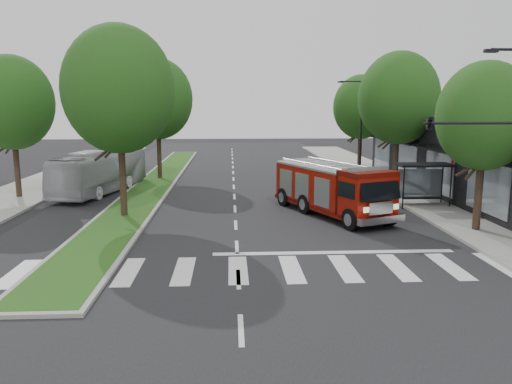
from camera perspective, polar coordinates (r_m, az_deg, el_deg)
ground at (r=21.54m, az=-2.20°, el=-6.33°), size 140.00×140.00×0.00m
sidewalk_right at (r=33.75m, az=19.27°, el=-0.80°), size 5.00×80.00×0.15m
median at (r=39.56m, az=-11.30°, el=1.08°), size 3.00×50.00×0.15m
storefront_row at (r=35.37m, az=26.27°, el=3.18°), size 8.00×30.00×5.00m
bus_shelter at (r=31.27m, az=18.54°, el=2.08°), size 3.20×1.60×2.61m
tree_right_near at (r=25.55m, az=24.65°, el=7.86°), size 4.40×4.40×8.05m
tree_right_mid at (r=36.62m, az=16.00°, el=10.27°), size 5.60×5.60×9.72m
tree_right_far at (r=46.20m, az=11.93°, el=9.48°), size 5.00×5.00×8.73m
tree_median_near at (r=27.31m, az=-15.43°, el=11.22°), size 5.80×5.80×10.16m
tree_median_far at (r=41.09m, az=-11.20°, el=10.38°), size 5.60×5.60×9.72m
tree_left_mid at (r=35.46m, az=-26.15°, el=9.14°), size 5.20×5.20×9.16m
streetlight_right_near at (r=19.86m, az=26.92°, el=4.92°), size 4.08×0.22×8.00m
streetlight_right_far at (r=42.07m, az=11.72°, el=7.61°), size 2.11×0.20×8.00m
fire_engine at (r=27.76m, az=8.65°, el=0.30°), size 5.76×8.98×3.01m
city_bus at (r=36.30m, az=-17.30°, el=2.26°), size 4.57×10.81×2.93m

